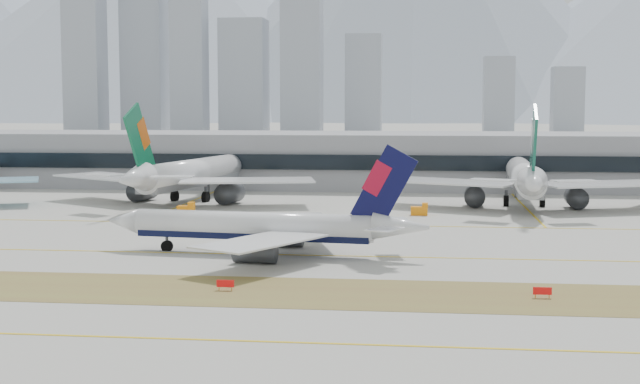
# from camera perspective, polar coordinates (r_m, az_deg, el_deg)

# --- Properties ---
(ground) EXTENTS (3000.00, 3000.00, 0.00)m
(ground) POSITION_cam_1_polar(r_m,az_deg,el_deg) (141.11, 0.50, -3.76)
(ground) COLOR #9C9A91
(ground) RESTS_ON ground
(apron_markings) EXTENTS (360.00, 122.22, 0.06)m
(apron_markings) POSITION_cam_1_polar(r_m,az_deg,el_deg) (88.78, -3.23, -9.37)
(apron_markings) COLOR brown
(apron_markings) RESTS_ON ground
(taxiing_airliner) EXTENTS (51.71, 44.65, 17.38)m
(taxiing_airliner) POSITION_cam_1_polar(r_m,az_deg,el_deg) (136.67, -3.55, -2.30)
(taxiing_airliner) COLOR white
(taxiing_airliner) RESTS_ON ground
(widebody_eva) EXTENTS (65.56, 64.97, 23.75)m
(widebody_eva) POSITION_cam_1_polar(r_m,az_deg,el_deg) (212.83, -8.46, 1.06)
(widebody_eva) COLOR white
(widebody_eva) RESTS_ON ground
(widebody_cathay) EXTENTS (65.89, 64.44, 23.50)m
(widebody_cathay) POSITION_cam_1_polar(r_m,az_deg,el_deg) (205.44, 12.98, 0.79)
(widebody_cathay) COLOR white
(widebody_cathay) RESTS_ON ground
(terminal) EXTENTS (280.00, 43.10, 15.00)m
(terminal) POSITION_cam_1_polar(r_m,az_deg,el_deg) (254.19, 3.24, 2.11)
(terminal) COLOR gray
(terminal) RESTS_ON ground
(hold_sign_left) EXTENTS (2.20, 0.15, 1.35)m
(hold_sign_left) POSITION_cam_1_polar(r_m,az_deg,el_deg) (111.34, -6.08, -5.86)
(hold_sign_left) COLOR red
(hold_sign_left) RESTS_ON ground
(hold_sign_right) EXTENTS (2.20, 0.15, 1.35)m
(hold_sign_right) POSITION_cam_1_polar(r_m,az_deg,el_deg) (109.66, 14.04, -6.17)
(hold_sign_right) COLOR red
(hold_sign_right) RESTS_ON ground
(gse_c) EXTENTS (3.55, 2.00, 2.60)m
(gse_c) POSITION_cam_1_polar(r_m,az_deg,el_deg) (186.80, 6.42, -1.17)
(gse_c) COLOR orange
(gse_c) RESTS_ON ground
(gse_b) EXTENTS (3.55, 2.00, 2.60)m
(gse_b) POSITION_cam_1_polar(r_m,az_deg,el_deg) (189.37, -8.53, -1.10)
(gse_b) COLOR orange
(gse_b) RESTS_ON ground
(city_skyline) EXTENTS (342.00, 49.80, 140.00)m
(city_skyline) POSITION_cam_1_polar(r_m,az_deg,el_deg) (604.81, -5.08, 8.12)
(city_skyline) COLOR #939AA7
(city_skyline) RESTS_ON ground
(mountain_ridge) EXTENTS (2830.00, 1120.00, 470.00)m
(mountain_ridge) POSITION_cam_1_polar(r_m,az_deg,el_deg) (1550.87, 7.35, 11.43)
(mountain_ridge) COLOR #9EA8B7
(mountain_ridge) RESTS_ON ground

